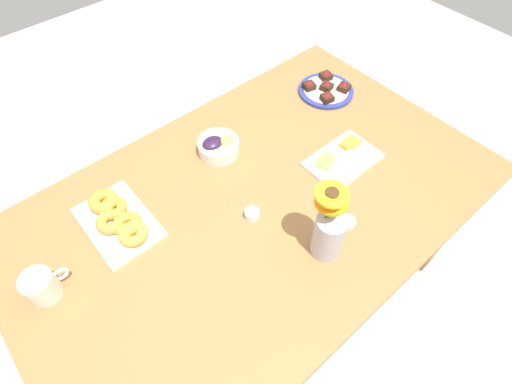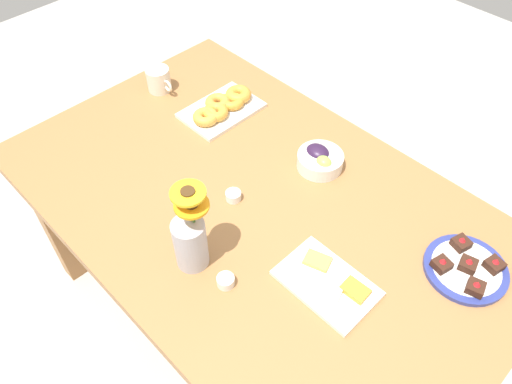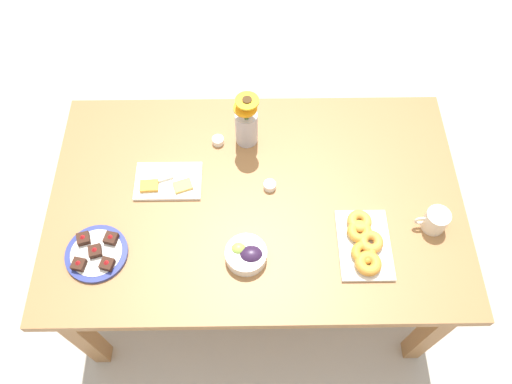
{
  "view_description": "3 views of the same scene",
  "coord_description": "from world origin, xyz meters",
  "px_view_note": "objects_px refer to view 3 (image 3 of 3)",
  "views": [
    {
      "loc": [
        -0.51,
        -0.59,
        1.8
      ],
      "look_at": [
        0.0,
        0.0,
        0.78
      ],
      "focal_mm": 28.0,
      "sensor_mm": 36.0,
      "label": 1
    },
    {
      "loc": [
        0.71,
        -0.7,
        1.9
      ],
      "look_at": [
        0.0,
        0.0,
        0.78
      ],
      "focal_mm": 35.0,
      "sensor_mm": 36.0,
      "label": 2
    },
    {
      "loc": [
        0.01,
        0.97,
        2.41
      ],
      "look_at": [
        0.0,
        0.0,
        0.78
      ],
      "focal_mm": 35.0,
      "sensor_mm": 36.0,
      "label": 3
    }
  ],
  "objects_px": {
    "cheese_platter": "(168,181)",
    "jam_cup_berry": "(270,185)",
    "dining_table": "(256,208)",
    "croissant_platter": "(364,243)",
    "dessert_plate": "(96,253)",
    "flower_vase": "(246,125)",
    "coffee_mug": "(435,220)",
    "jam_cup_honey": "(218,140)",
    "grape_bowl": "(246,254)"
  },
  "relations": [
    {
      "from": "coffee_mug",
      "to": "grape_bowl",
      "type": "height_order",
      "value": "coffee_mug"
    },
    {
      "from": "dining_table",
      "to": "jam_cup_berry",
      "type": "height_order",
      "value": "jam_cup_berry"
    },
    {
      "from": "coffee_mug",
      "to": "cheese_platter",
      "type": "distance_m",
      "value": 1.02
    },
    {
      "from": "flower_vase",
      "to": "dining_table",
      "type": "bearing_deg",
      "value": 97.12
    },
    {
      "from": "dining_table",
      "to": "croissant_platter",
      "type": "relative_size",
      "value": 5.6
    },
    {
      "from": "grape_bowl",
      "to": "cheese_platter",
      "type": "height_order",
      "value": "grape_bowl"
    },
    {
      "from": "jam_cup_berry",
      "to": "croissant_platter",
      "type": "bearing_deg",
      "value": 142.76
    },
    {
      "from": "dessert_plate",
      "to": "flower_vase",
      "type": "height_order",
      "value": "flower_vase"
    },
    {
      "from": "croissant_platter",
      "to": "flower_vase",
      "type": "bearing_deg",
      "value": -48.95
    },
    {
      "from": "dessert_plate",
      "to": "coffee_mug",
      "type": "bearing_deg",
      "value": -175.42
    },
    {
      "from": "dining_table",
      "to": "cheese_platter",
      "type": "bearing_deg",
      "value": -11.59
    },
    {
      "from": "cheese_platter",
      "to": "dessert_plate",
      "type": "xyz_separation_m",
      "value": [
        0.23,
        0.3,
        0.0
      ]
    },
    {
      "from": "jam_cup_honey",
      "to": "dessert_plate",
      "type": "height_order",
      "value": "dessert_plate"
    },
    {
      "from": "cheese_platter",
      "to": "croissant_platter",
      "type": "xyz_separation_m",
      "value": [
        -0.74,
        0.28,
        0.01
      ]
    },
    {
      "from": "grape_bowl",
      "to": "cheese_platter",
      "type": "distance_m",
      "value": 0.45
    },
    {
      "from": "grape_bowl",
      "to": "flower_vase",
      "type": "distance_m",
      "value": 0.53
    },
    {
      "from": "coffee_mug",
      "to": "flower_vase",
      "type": "relative_size",
      "value": 0.45
    },
    {
      "from": "cheese_platter",
      "to": "jam_cup_berry",
      "type": "height_order",
      "value": "cheese_platter"
    },
    {
      "from": "croissant_platter",
      "to": "flower_vase",
      "type": "distance_m",
      "value": 0.65
    },
    {
      "from": "coffee_mug",
      "to": "jam_cup_berry",
      "type": "xyz_separation_m",
      "value": [
        0.6,
        -0.18,
        -0.03
      ]
    },
    {
      "from": "dining_table",
      "to": "jam_cup_honey",
      "type": "bearing_deg",
      "value": -59.83
    },
    {
      "from": "dining_table",
      "to": "grape_bowl",
      "type": "xyz_separation_m",
      "value": [
        0.04,
        0.25,
        0.12
      ]
    },
    {
      "from": "grape_bowl",
      "to": "jam_cup_honey",
      "type": "xyz_separation_m",
      "value": [
        0.12,
        -0.52,
        -0.01
      ]
    },
    {
      "from": "cheese_platter",
      "to": "jam_cup_berry",
      "type": "distance_m",
      "value": 0.4
    },
    {
      "from": "jam_cup_honey",
      "to": "flower_vase",
      "type": "height_order",
      "value": "flower_vase"
    },
    {
      "from": "dining_table",
      "to": "jam_cup_honey",
      "type": "xyz_separation_m",
      "value": [
        0.15,
        -0.26,
        0.1
      ]
    },
    {
      "from": "dining_table",
      "to": "cheese_platter",
      "type": "distance_m",
      "value": 0.37
    },
    {
      "from": "jam_cup_honey",
      "to": "dessert_plate",
      "type": "distance_m",
      "value": 0.65
    },
    {
      "from": "jam_cup_berry",
      "to": "jam_cup_honey",
      "type": "bearing_deg",
      "value": -46.62
    },
    {
      "from": "coffee_mug",
      "to": "croissant_platter",
      "type": "height_order",
      "value": "coffee_mug"
    },
    {
      "from": "coffee_mug",
      "to": "cheese_platter",
      "type": "height_order",
      "value": "coffee_mug"
    },
    {
      "from": "flower_vase",
      "to": "cheese_platter",
      "type": "bearing_deg",
      "value": 33.31
    },
    {
      "from": "croissant_platter",
      "to": "jam_cup_berry",
      "type": "bearing_deg",
      "value": -37.24
    },
    {
      "from": "coffee_mug",
      "to": "cheese_platter",
      "type": "xyz_separation_m",
      "value": [
        1.0,
        -0.2,
        -0.04
      ]
    },
    {
      "from": "flower_vase",
      "to": "coffee_mug",
      "type": "bearing_deg",
      "value": 149.38
    },
    {
      "from": "coffee_mug",
      "to": "croissant_platter",
      "type": "xyz_separation_m",
      "value": [
        0.27,
        0.08,
        -0.02
      ]
    },
    {
      "from": "cheese_platter",
      "to": "dessert_plate",
      "type": "relative_size",
      "value": 1.15
    },
    {
      "from": "dining_table",
      "to": "coffee_mug",
      "type": "relative_size",
      "value": 12.97
    },
    {
      "from": "grape_bowl",
      "to": "dessert_plate",
      "type": "distance_m",
      "value": 0.54
    },
    {
      "from": "croissant_platter",
      "to": "dessert_plate",
      "type": "height_order",
      "value": "same"
    },
    {
      "from": "jam_cup_honey",
      "to": "dining_table",
      "type": "bearing_deg",
      "value": 120.17
    },
    {
      "from": "croissant_platter",
      "to": "cheese_platter",
      "type": "bearing_deg",
      "value": -20.97
    },
    {
      "from": "grape_bowl",
      "to": "croissant_platter",
      "type": "bearing_deg",
      "value": -174.5
    },
    {
      "from": "croissant_platter",
      "to": "dessert_plate",
      "type": "bearing_deg",
      "value": 1.21
    },
    {
      "from": "jam_cup_honey",
      "to": "dessert_plate",
      "type": "relative_size",
      "value": 0.21
    },
    {
      "from": "cheese_platter",
      "to": "croissant_platter",
      "type": "bearing_deg",
      "value": 159.03
    },
    {
      "from": "dining_table",
      "to": "flower_vase",
      "type": "height_order",
      "value": "flower_vase"
    },
    {
      "from": "coffee_mug",
      "to": "jam_cup_honey",
      "type": "distance_m",
      "value": 0.9
    },
    {
      "from": "coffee_mug",
      "to": "flower_vase",
      "type": "xyz_separation_m",
      "value": [
        0.69,
        -0.41,
        0.05
      ]
    },
    {
      "from": "dining_table",
      "to": "jam_cup_berry",
      "type": "xyz_separation_m",
      "value": [
        -0.05,
        -0.04,
        0.1
      ]
    }
  ]
}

